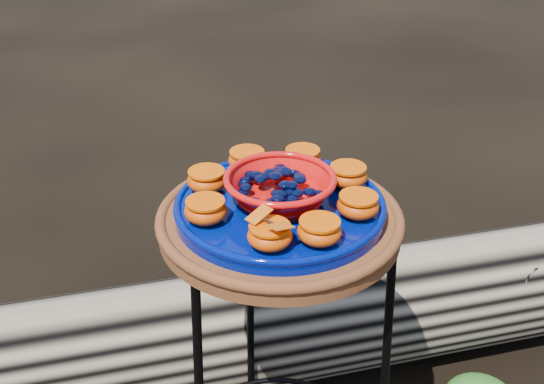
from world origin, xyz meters
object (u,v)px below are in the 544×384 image
object	(u,v)px
driftwood_log	(338,313)
terracotta_saucer	(280,223)
cobalt_plate	(280,208)
plant_stand	(279,379)
red_bowl	(280,190)

from	to	relation	value
driftwood_log	terracotta_saucer	bearing A→B (deg)	-127.94
cobalt_plate	terracotta_saucer	bearing A→B (deg)	0.00
cobalt_plate	driftwood_log	size ratio (longest dim) A/B	0.21
plant_stand	red_bowl	distance (m)	0.43
cobalt_plate	red_bowl	world-z (taller)	red_bowl
plant_stand	terracotta_saucer	distance (m)	0.37
terracotta_saucer	driftwood_log	xyz separation A→B (m)	(0.29, 0.37, -0.56)
terracotta_saucer	driftwood_log	bearing A→B (deg)	52.06
plant_stand	driftwood_log	world-z (taller)	plant_stand
terracotta_saucer	driftwood_log	world-z (taller)	terracotta_saucer
red_bowl	driftwood_log	distance (m)	0.78
cobalt_plate	red_bowl	distance (m)	0.04
terracotta_saucer	cobalt_plate	distance (m)	0.03
terracotta_saucer	red_bowl	world-z (taller)	red_bowl
cobalt_plate	driftwood_log	distance (m)	0.75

